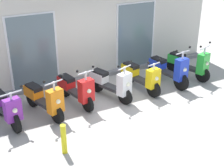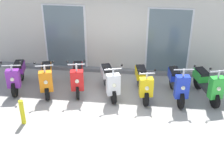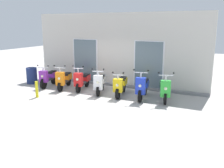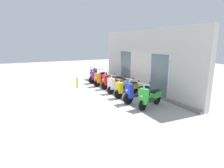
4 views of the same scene
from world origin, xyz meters
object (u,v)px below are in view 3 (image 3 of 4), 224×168
scooter_white (100,83)px  scooter_purple (49,77)px  trash_bin (32,76)px  scooter_orange (64,79)px  scooter_blue (143,87)px  curb_bollard (37,89)px  scooter_red (82,80)px  scooter_green (164,89)px  scooter_yellow (121,85)px

scooter_white → scooter_purple: bearing=-179.9°
scooter_white → trash_bin: bearing=178.1°
scooter_orange → scooter_blue: scooter_blue is taller
scooter_blue → curb_bollard: size_ratio=2.37×
scooter_purple → curb_bollard: 1.98m
scooter_blue → scooter_red: bearing=177.6°
scooter_red → scooter_green: bearing=-0.3°
scooter_white → scooter_blue: 2.01m
curb_bollard → scooter_red: bearing=61.4°
scooter_yellow → scooter_white: bearing=-178.2°
trash_bin → curb_bollard: size_ratio=1.19×
scooter_purple → scooter_red: size_ratio=0.98×
scooter_orange → scooter_yellow: bearing=1.0°
scooter_yellow → scooter_blue: 1.01m
scooter_yellow → scooter_green: (1.90, 0.08, 0.03)m
scooter_red → scooter_green: scooter_green is taller
scooter_purple → scooter_orange: size_ratio=0.99×
trash_bin → scooter_purple: bearing=-6.7°
scooter_white → scooter_yellow: 1.00m
curb_bollard → scooter_white: bearing=40.9°
scooter_orange → scooter_green: bearing=1.6°
scooter_white → trash_bin: (-4.15, 0.14, -0.06)m
scooter_red → curb_bollard: size_ratio=2.26×
scooter_purple → curb_bollard: scooter_purple is taller
scooter_yellow → scooter_green: 1.90m
scooter_purple → scooter_orange: 0.96m
scooter_blue → trash_bin: (-6.17, 0.13, -0.08)m
curb_bollard → scooter_purple: bearing=115.4°
scooter_orange → scooter_white: scooter_orange is taller
trash_bin → curb_bollard: (2.08, -1.93, -0.07)m
scooter_red → curb_bollard: 2.20m
scooter_orange → scooter_white: 1.96m
scooter_white → scooter_yellow: size_ratio=0.96×
scooter_purple → scooter_orange: bearing=-1.1°
scooter_yellow → scooter_blue: bearing=-1.4°
scooter_orange → scooter_yellow: (2.96, 0.05, 0.00)m
scooter_blue → scooter_green: size_ratio=1.08×
curb_bollard → scooter_yellow: bearing=30.7°
scooter_yellow → scooter_blue: (1.01, -0.03, 0.04)m
scooter_orange → scooter_red: 0.95m
scooter_white → scooter_green: bearing=2.2°
scooter_orange → curb_bollard: bearing=-93.6°
scooter_yellow → trash_bin: size_ratio=1.91×
scooter_purple → scooter_white: 2.92m
curb_bollard → scooter_blue: bearing=23.8°
curb_bollard → trash_bin: bearing=137.1°
scooter_red → scooter_yellow: scooter_red is taller
scooter_red → trash_bin: scooter_red is taller
scooter_purple → trash_bin: scooter_purple is taller
trash_bin → scooter_red: bearing=-0.1°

